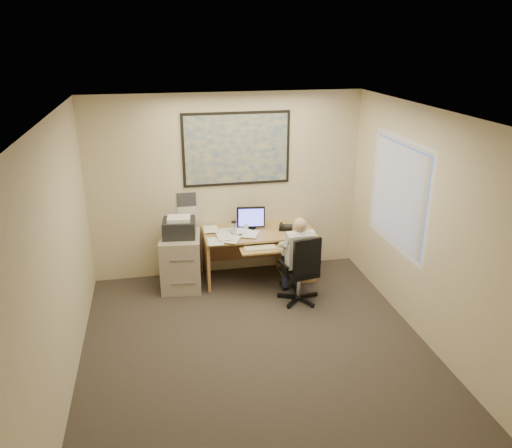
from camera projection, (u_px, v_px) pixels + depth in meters
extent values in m
cube|color=#342D28|center=(258.00, 353.00, 5.74)|extent=(4.00, 4.50, 0.00)
cube|color=white|center=(259.00, 116.00, 4.78)|extent=(4.00, 4.50, 0.00)
cube|color=beige|center=(227.00, 186.00, 7.32)|extent=(4.00, 0.00, 2.70)
cube|color=beige|center=(330.00, 382.00, 3.20)|extent=(4.00, 0.00, 2.70)
cube|color=beige|center=(59.00, 262.00, 4.88)|extent=(0.00, 4.50, 2.70)
cube|color=beige|center=(431.00, 232.00, 5.64)|extent=(0.00, 4.50, 2.70)
cube|color=tan|center=(259.00, 232.00, 7.27)|extent=(1.60, 0.75, 0.03)
cube|color=#B97F4C|center=(296.00, 253.00, 7.51)|extent=(0.45, 0.70, 0.70)
cube|color=#B97F4C|center=(206.00, 260.00, 7.26)|extent=(0.04, 0.70, 0.70)
cube|color=#B97F4C|center=(254.00, 241.00, 7.69)|extent=(1.55, 0.03, 0.55)
cylinder|color=black|center=(251.00, 228.00, 7.38)|extent=(0.16, 0.16, 0.02)
cube|color=black|center=(251.00, 217.00, 7.30)|extent=(0.41, 0.09, 0.31)
cube|color=#5F5DFF|center=(251.00, 218.00, 7.28)|extent=(0.36, 0.06, 0.26)
cube|color=tan|center=(260.00, 250.00, 6.87)|extent=(0.55, 0.30, 0.02)
cube|color=beige|center=(260.00, 248.00, 6.86)|extent=(0.43, 0.14, 0.02)
cube|color=black|center=(286.00, 228.00, 7.33)|extent=(0.24, 0.22, 0.05)
cylinder|color=silver|center=(234.00, 228.00, 7.12)|extent=(0.08, 0.08, 0.19)
cylinder|color=white|center=(246.00, 226.00, 7.33)|extent=(0.07, 0.07, 0.09)
cube|color=white|center=(228.00, 233.00, 7.17)|extent=(0.60, 0.56, 0.03)
cube|color=#1E4C93|center=(237.00, 149.00, 7.13)|extent=(1.56, 0.03, 1.06)
cube|color=white|center=(187.00, 207.00, 7.29)|extent=(0.28, 0.01, 0.42)
cube|color=#A29382|center=(181.00, 261.00, 7.15)|extent=(0.63, 0.73, 0.78)
cube|color=black|center=(179.00, 228.00, 6.97)|extent=(0.49, 0.44, 0.24)
cube|color=white|center=(179.00, 219.00, 6.90)|extent=(0.34, 0.28, 0.05)
cylinder|color=silver|center=(299.00, 285.00, 6.82)|extent=(0.06, 0.06, 0.37)
cube|color=black|center=(299.00, 271.00, 6.75)|extent=(0.49, 0.49, 0.06)
cube|color=black|center=(301.00, 258.00, 6.45)|extent=(0.39, 0.12, 0.50)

